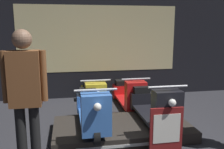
{
  "coord_description": "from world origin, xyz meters",
  "views": [
    {
      "loc": [
        -0.83,
        -2.79,
        1.87
      ],
      "look_at": [
        0.03,
        1.97,
        0.93
      ],
      "focal_mm": 40.0,
      "sensor_mm": 36.0,
      "label": 1
    }
  ],
  "objects_px": {
    "scooter_backrow_0": "(93,96)",
    "scooter_backrow_1": "(128,95)",
    "scooter_display_right": "(153,106)",
    "person_left_browsing": "(25,91)",
    "scooter_display_left": "(92,110)",
    "price_sign_board": "(166,131)"
  },
  "relations": [
    {
      "from": "scooter_display_left",
      "to": "scooter_display_right",
      "type": "bearing_deg",
      "value": 0.0
    },
    {
      "from": "scooter_backrow_1",
      "to": "person_left_browsing",
      "type": "bearing_deg",
      "value": -129.81
    },
    {
      "from": "price_sign_board",
      "to": "person_left_browsing",
      "type": "bearing_deg",
      "value": -178.6
    },
    {
      "from": "scooter_backrow_1",
      "to": "price_sign_board",
      "type": "relative_size",
      "value": 2.4
    },
    {
      "from": "scooter_display_left",
      "to": "price_sign_board",
      "type": "xyz_separation_m",
      "value": [
        1.01,
        -0.76,
        -0.13
      ]
    },
    {
      "from": "price_sign_board",
      "to": "scooter_display_left",
      "type": "bearing_deg",
      "value": 143.07
    },
    {
      "from": "scooter_display_right",
      "to": "person_left_browsing",
      "type": "relative_size",
      "value": 0.95
    },
    {
      "from": "scooter_display_left",
      "to": "person_left_browsing",
      "type": "distance_m",
      "value": 1.34
    },
    {
      "from": "scooter_backrow_0",
      "to": "scooter_backrow_1",
      "type": "bearing_deg",
      "value": 0.0
    },
    {
      "from": "scooter_display_left",
      "to": "person_left_browsing",
      "type": "height_order",
      "value": "person_left_browsing"
    },
    {
      "from": "scooter_backrow_1",
      "to": "person_left_browsing",
      "type": "height_order",
      "value": "person_left_browsing"
    },
    {
      "from": "scooter_display_left",
      "to": "scooter_backrow_0",
      "type": "relative_size",
      "value": 1.0
    },
    {
      "from": "price_sign_board",
      "to": "scooter_backrow_0",
      "type": "bearing_deg",
      "value": 110.64
    },
    {
      "from": "scooter_display_left",
      "to": "price_sign_board",
      "type": "height_order",
      "value": "scooter_display_left"
    },
    {
      "from": "scooter_backrow_0",
      "to": "scooter_backrow_1",
      "type": "distance_m",
      "value": 0.83
    },
    {
      "from": "scooter_backrow_1",
      "to": "scooter_display_left",
      "type": "bearing_deg",
      "value": -124.0
    },
    {
      "from": "scooter_display_right",
      "to": "price_sign_board",
      "type": "bearing_deg",
      "value": -94.21
    },
    {
      "from": "person_left_browsing",
      "to": "price_sign_board",
      "type": "height_order",
      "value": "person_left_browsing"
    },
    {
      "from": "scooter_display_right",
      "to": "scooter_backrow_1",
      "type": "height_order",
      "value": "scooter_display_right"
    },
    {
      "from": "scooter_display_right",
      "to": "price_sign_board",
      "type": "relative_size",
      "value": 2.4
    },
    {
      "from": "person_left_browsing",
      "to": "scooter_display_left",
      "type": "bearing_deg",
      "value": 41.64
    },
    {
      "from": "person_left_browsing",
      "to": "price_sign_board",
      "type": "bearing_deg",
      "value": 1.4
    }
  ]
}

